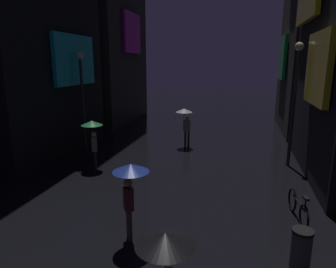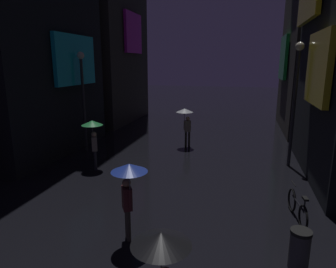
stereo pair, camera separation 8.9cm
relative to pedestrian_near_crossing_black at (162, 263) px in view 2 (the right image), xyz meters
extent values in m
cube|color=#19D8F2|center=(-7.27, 10.07, 2.96)|extent=(0.20, 3.49, 2.44)
cube|color=#F226D8|center=(-7.27, 18.27, 4.98)|extent=(0.20, 3.10, 2.87)
cube|color=yellow|center=(3.43, 7.92, 2.64)|extent=(0.20, 3.08, 2.48)
cube|color=#26E54C|center=(3.43, 18.70, 3.17)|extent=(0.20, 3.07, 2.88)
cylinder|color=slate|center=(-0.03, 0.05, -0.13)|extent=(0.02, 0.02, 0.77)
cone|color=black|center=(-0.03, 0.05, 0.35)|extent=(0.90, 0.90, 0.20)
cylinder|color=#2D2D38|center=(-5.01, 7.38, -1.24)|extent=(0.12, 0.12, 0.85)
cylinder|color=#2D2D38|center=(-5.10, 7.54, -1.24)|extent=(0.12, 0.12, 0.85)
cube|color=gray|center=(-5.06, 7.46, -0.52)|extent=(0.35, 0.40, 0.60)
sphere|color=beige|center=(-5.06, 7.46, -0.11)|extent=(0.22, 0.22, 0.22)
cylinder|color=gray|center=(-5.19, 7.59, -0.47)|extent=(0.09, 0.09, 0.50)
cylinder|color=slate|center=(-5.19, 7.59, -0.13)|extent=(0.02, 0.02, 0.77)
cone|color=green|center=(-5.19, 7.59, 0.35)|extent=(0.90, 0.90, 0.20)
cylinder|color=#38332D|center=(-1.78, 2.96, -1.24)|extent=(0.12, 0.12, 0.85)
cylinder|color=#38332D|center=(-1.68, 2.80, -1.24)|extent=(0.12, 0.12, 0.85)
cube|color=#4C1E23|center=(-1.73, 2.88, -0.52)|extent=(0.37, 0.40, 0.60)
sphere|color=#9E7051|center=(-1.73, 2.88, -0.11)|extent=(0.22, 0.22, 0.22)
cylinder|color=#4C1E23|center=(-1.59, 2.75, -0.47)|extent=(0.09, 0.09, 0.50)
cylinder|color=slate|center=(-1.59, 2.75, -0.13)|extent=(0.02, 0.02, 0.77)
cone|color=#263FB2|center=(-1.59, 2.75, 0.35)|extent=(0.90, 0.90, 0.20)
cylinder|color=#38332D|center=(-1.82, 12.08, -1.24)|extent=(0.12, 0.12, 0.85)
cylinder|color=#38332D|center=(-1.99, 12.03, -1.24)|extent=(0.12, 0.12, 0.85)
cube|color=gray|center=(-1.90, 12.05, -0.52)|extent=(0.39, 0.31, 0.60)
sphere|color=tan|center=(-1.90, 12.05, -0.11)|extent=(0.22, 0.22, 0.22)
cylinder|color=gray|center=(-2.06, 11.95, -0.47)|extent=(0.09, 0.09, 0.50)
cylinder|color=slate|center=(-2.06, 11.95, -0.13)|extent=(0.02, 0.02, 0.77)
cone|color=silver|center=(-2.06, 11.95, 0.35)|extent=(0.90, 0.90, 0.20)
torus|color=black|center=(2.61, 5.56, -1.31)|extent=(0.15, 0.72, 0.72)
torus|color=black|center=(2.76, 4.47, -1.31)|extent=(0.15, 0.72, 0.72)
cylinder|color=black|center=(2.68, 5.02, -1.13)|extent=(0.18, 1.00, 0.05)
cylinder|color=black|center=(2.76, 4.47, -0.96)|extent=(0.04, 0.04, 0.40)
cube|color=black|center=(2.76, 4.47, -0.74)|extent=(0.15, 0.25, 0.06)
cylinder|color=black|center=(2.61, 5.56, -0.76)|extent=(0.09, 0.45, 0.03)
cylinder|color=#2D2D33|center=(-6.92, 9.99, 0.67)|extent=(0.14, 0.14, 4.67)
sphere|color=#F9EFCC|center=(-6.92, 9.99, 3.18)|extent=(0.36, 0.36, 0.36)
cylinder|color=#2D2D33|center=(3.08, 10.03, 0.82)|extent=(0.14, 0.14, 4.97)
sphere|color=#F9EFCC|center=(3.08, 10.03, 3.48)|extent=(0.36, 0.36, 0.36)
cylinder|color=#3F3F47|center=(2.38, 2.75, -1.24)|extent=(0.44, 0.44, 0.85)
cylinder|color=black|center=(2.38, 2.75, -0.78)|extent=(0.46, 0.46, 0.08)
camera|label=1|loc=(0.93, -3.66, 2.81)|focal=32.00mm
camera|label=2|loc=(1.02, -3.64, 2.81)|focal=32.00mm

